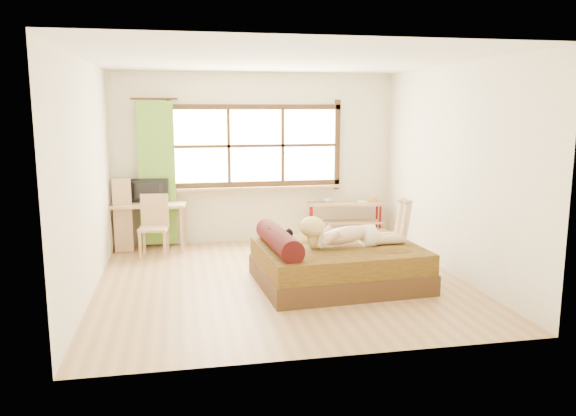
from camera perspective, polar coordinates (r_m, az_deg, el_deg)
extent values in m
plane|color=#9E754C|center=(7.11, -0.70, -7.39)|extent=(4.50, 4.50, 0.00)
plane|color=white|center=(6.81, -0.75, 14.85)|extent=(4.50, 4.50, 0.00)
plane|color=silver|center=(9.04, -3.28, 5.07)|extent=(4.50, 0.00, 4.50)
plane|color=silver|center=(4.65, 4.24, 0.38)|extent=(4.50, 0.00, 4.50)
plane|color=silver|center=(6.80, -19.75, 2.87)|extent=(0.00, 4.50, 4.50)
plane|color=silver|center=(7.56, 16.35, 3.72)|extent=(0.00, 4.50, 4.50)
cube|color=#FFEDBF|center=(9.02, -3.29, 6.33)|extent=(2.60, 0.01, 1.30)
cube|color=#A37558|center=(9.01, -3.19, 2.05)|extent=(2.80, 0.16, 0.04)
cube|color=#417E22|center=(8.86, -13.16, 3.43)|extent=(0.55, 0.10, 2.20)
cube|color=#382311|center=(6.99, 5.10, -6.69)|extent=(2.04, 1.68, 0.24)
cube|color=#33250B|center=(6.93, 5.13, -4.77)|extent=(2.00, 1.64, 0.24)
cylinder|color=black|center=(6.66, -0.96, -3.24)|extent=(0.36, 1.33, 0.27)
cube|color=#A37558|center=(8.75, -14.10, 0.33)|extent=(1.20, 0.64, 0.04)
cube|color=#A37558|center=(8.72, -17.64, -2.26)|extent=(0.05, 0.05, 0.69)
cube|color=#A37558|center=(8.55, -10.73, -2.20)|extent=(0.05, 0.05, 0.69)
cube|color=#A37558|center=(9.12, -17.07, -1.70)|extent=(0.05, 0.05, 0.69)
cube|color=#A37558|center=(8.96, -10.47, -1.63)|extent=(0.05, 0.05, 0.69)
imported|color=black|center=(8.77, -14.14, 1.68)|extent=(0.64, 0.15, 0.37)
cube|color=#A37558|center=(8.36, -13.49, -2.04)|extent=(0.44, 0.44, 0.04)
cube|color=#A37558|center=(8.49, -13.39, -0.14)|extent=(0.40, 0.08, 0.46)
cube|color=#A37558|center=(8.27, -14.79, -3.79)|extent=(0.04, 0.04, 0.40)
cube|color=#A37558|center=(8.22, -12.41, -3.78)|extent=(0.04, 0.04, 0.40)
cube|color=#A37558|center=(8.60, -14.41, -3.24)|extent=(0.04, 0.04, 0.40)
cube|color=#A37558|center=(8.55, -12.12, -3.23)|extent=(0.04, 0.04, 0.40)
cube|color=#A37558|center=(9.27, 5.81, 0.45)|extent=(1.26, 0.46, 0.04)
cube|color=#A37558|center=(9.32, 5.78, -1.42)|extent=(1.26, 0.46, 0.03)
cylinder|color=maroon|center=(9.12, 2.42, -1.50)|extent=(0.04, 0.04, 0.61)
cylinder|color=maroon|center=(9.31, 9.33, -1.38)|extent=(0.04, 0.04, 0.61)
cylinder|color=maroon|center=(9.36, 2.25, -1.20)|extent=(0.04, 0.04, 0.61)
cylinder|color=maroon|center=(9.55, 8.99, -1.09)|extent=(0.04, 0.04, 0.61)
cube|color=#C18430|center=(9.34, 8.61, 0.85)|extent=(0.11, 0.11, 0.08)
imported|color=gray|center=(9.17, 4.02, 0.78)|extent=(0.12, 0.12, 0.09)
imported|color=gray|center=(9.32, 6.99, 0.66)|extent=(0.18, 0.22, 0.02)
cube|color=#A37558|center=(9.03, -16.26, -3.72)|extent=(0.31, 0.47, 0.03)
cube|color=#A37558|center=(8.95, -16.37, -1.58)|extent=(0.31, 0.47, 0.03)
cube|color=#A37558|center=(8.89, -16.48, 0.59)|extent=(0.31, 0.47, 0.03)
cube|color=#A37558|center=(8.85, -16.59, 2.80)|extent=(0.31, 0.47, 0.03)
cube|color=#A37558|center=(8.70, -16.44, -0.76)|extent=(0.27, 0.05, 1.11)
cube|color=#A37558|center=(9.14, -16.41, -0.25)|extent=(0.27, 0.05, 1.11)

